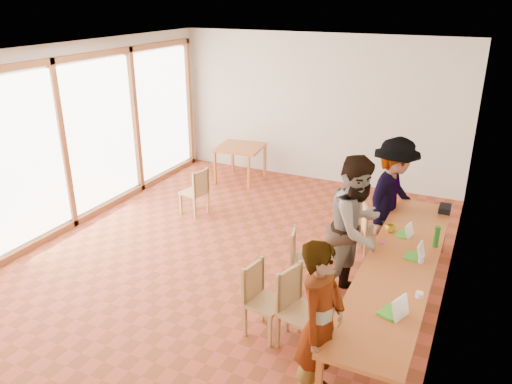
% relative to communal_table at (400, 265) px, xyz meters
% --- Properties ---
extents(ground, '(8.00, 8.00, 0.00)m').
position_rel_communal_table_xyz_m(ground, '(-2.50, 0.23, -0.70)').
color(ground, '#A03D26').
rests_on(ground, ground).
extents(wall_back, '(6.00, 0.10, 3.00)m').
position_rel_communal_table_xyz_m(wall_back, '(-2.50, 4.23, 0.80)').
color(wall_back, beige).
rests_on(wall_back, ground).
extents(wall_right, '(0.10, 8.00, 3.00)m').
position_rel_communal_table_xyz_m(wall_right, '(0.50, 0.23, 0.80)').
color(wall_right, beige).
rests_on(wall_right, ground).
extents(window_wall, '(0.10, 8.00, 3.00)m').
position_rel_communal_table_xyz_m(window_wall, '(-5.46, 0.23, 0.80)').
color(window_wall, white).
rests_on(window_wall, ground).
extents(ceiling, '(6.00, 8.00, 0.04)m').
position_rel_communal_table_xyz_m(ceiling, '(-2.50, 0.23, 2.32)').
color(ceiling, white).
rests_on(ceiling, wall_back).
extents(communal_table, '(0.80, 4.00, 0.75)m').
position_rel_communal_table_xyz_m(communal_table, '(0.00, 0.00, 0.00)').
color(communal_table, '#B45F28').
rests_on(communal_table, ground).
extents(side_table, '(0.90, 0.90, 0.75)m').
position_rel_communal_table_xyz_m(side_table, '(-3.89, 3.43, -0.03)').
color(side_table, '#B45F28').
rests_on(side_table, ground).
extents(chair_near, '(0.47, 0.47, 0.47)m').
position_rel_communal_table_xyz_m(chair_near, '(-1.38, -0.99, -0.17)').
color(chair_near, tan).
rests_on(chair_near, ground).
extents(chair_mid, '(0.55, 0.55, 0.50)m').
position_rel_communal_table_xyz_m(chair_mid, '(-0.93, -1.03, -0.13)').
color(chair_mid, tan).
rests_on(chair_mid, ground).
extents(chair_far, '(0.46, 0.46, 0.43)m').
position_rel_communal_table_xyz_m(chair_far, '(-1.33, 0.15, -0.21)').
color(chair_far, tan).
rests_on(chair_far, ground).
extents(chair_empty, '(0.49, 0.49, 0.42)m').
position_rel_communal_table_xyz_m(chair_empty, '(-0.68, 1.44, -0.21)').
color(chair_empty, tan).
rests_on(chair_empty, ground).
extents(chair_spare, '(0.47, 0.47, 0.45)m').
position_rel_communal_table_xyz_m(chair_spare, '(-3.77, 1.53, -0.18)').
color(chair_spare, tan).
rests_on(chair_spare, ground).
extents(person_near, '(0.47, 0.67, 1.71)m').
position_rel_communal_table_xyz_m(person_near, '(-0.43, -1.70, 0.15)').
color(person_near, gray).
rests_on(person_near, ground).
extents(person_mid, '(0.98, 1.11, 1.92)m').
position_rel_communal_table_xyz_m(person_mid, '(-0.60, 0.20, 0.26)').
color(person_mid, gray).
rests_on(person_mid, ground).
extents(person_far, '(0.91, 1.30, 1.83)m').
position_rel_communal_table_xyz_m(person_far, '(-0.41, 1.53, 0.21)').
color(person_far, gray).
rests_on(person_far, ground).
extents(laptop_near, '(0.30, 0.31, 0.22)m').
position_rel_communal_table_xyz_m(laptop_near, '(0.15, -1.09, 0.11)').
color(laptop_near, green).
rests_on(laptop_near, communal_table).
extents(laptop_mid, '(0.22, 0.25, 0.20)m').
position_rel_communal_table_xyz_m(laptop_mid, '(0.16, 0.18, 0.10)').
color(laptop_mid, green).
rests_on(laptop_mid, communal_table).
extents(laptop_far, '(0.22, 0.24, 0.18)m').
position_rel_communal_table_xyz_m(laptop_far, '(-0.06, 0.72, 0.10)').
color(laptop_far, green).
rests_on(laptop_far, communal_table).
extents(yellow_mug, '(0.16, 0.16, 0.10)m').
position_rel_communal_table_xyz_m(yellow_mug, '(-0.27, 0.75, 0.10)').
color(yellow_mug, gold).
rests_on(yellow_mug, communal_table).
extents(green_bottle, '(0.07, 0.07, 0.28)m').
position_rel_communal_table_xyz_m(green_bottle, '(0.33, 0.57, 0.19)').
color(green_bottle, '#1C681C').
rests_on(green_bottle, communal_table).
extents(clear_glass, '(0.07, 0.07, 0.09)m').
position_rel_communal_table_xyz_m(clear_glass, '(0.22, 0.08, 0.09)').
color(clear_glass, silver).
rests_on(clear_glass, communal_table).
extents(condiment_cup, '(0.08, 0.08, 0.06)m').
position_rel_communal_table_xyz_m(condiment_cup, '(0.31, -0.67, 0.08)').
color(condiment_cup, white).
rests_on(condiment_cup, communal_table).
extents(pink_phone, '(0.05, 0.10, 0.01)m').
position_rel_communal_table_xyz_m(pink_phone, '(-0.29, 0.40, 0.05)').
color(pink_phone, '#E43995').
rests_on(pink_phone, communal_table).
extents(black_pouch, '(0.16, 0.26, 0.09)m').
position_rel_communal_table_xyz_m(black_pouch, '(0.31, 1.76, 0.09)').
color(black_pouch, black).
rests_on(black_pouch, communal_table).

